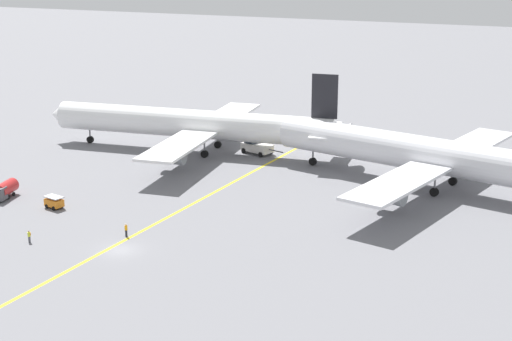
{
  "coord_description": "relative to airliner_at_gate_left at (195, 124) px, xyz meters",
  "views": [
    {
      "loc": [
        50.14,
        -71.54,
        35.14
      ],
      "look_at": [
        6.52,
        25.51,
        4.0
      ],
      "focal_mm": 53.61,
      "sensor_mm": 36.0,
      "label": 1
    }
  ],
  "objects": [
    {
      "name": "pushback_tug",
      "position": [
        10.5,
        3.26,
        -3.7
      ],
      "size": [
        8.79,
        4.39,
        2.98
      ],
      "color": "white",
      "rests_on": "ground"
    },
    {
      "name": "airliner_being_pushed",
      "position": [
        42.11,
        -4.25,
        0.09
      ],
      "size": [
        54.71,
        48.96,
        16.24
      ],
      "color": "silver",
      "rests_on": "ground"
    },
    {
      "name": "ground_crew_ramp_agent_by_cones",
      "position": [
        12.07,
        -40.47,
        -4.08
      ],
      "size": [
        0.36,
        0.36,
        1.71
      ],
      "color": "black",
      "rests_on": "ground"
    },
    {
      "name": "airliner_at_gate_left",
      "position": [
        0.0,
        0.0,
        0.0
      ],
      "size": [
        56.83,
        46.05,
        15.04
      ],
      "color": "white",
      "rests_on": "ground"
    },
    {
      "name": "taxiway_stripe",
      "position": [
        13.04,
        -34.62,
        -4.97
      ],
      "size": [
        7.69,
        119.81,
        0.01
      ],
      "primitive_type": "cube",
      "rotation": [
        0.0,
        0.0,
        -0.06
      ],
      "color": "yellow",
      "rests_on": "ground"
    },
    {
      "name": "gse_fuel_bowser_stubby",
      "position": [
        -12.61,
        -34.82,
        -3.64
      ],
      "size": [
        2.88,
        5.19,
        2.4
      ],
      "color": "red",
      "rests_on": "ground"
    },
    {
      "name": "gse_baggage_cart_near_cluster",
      "position": [
        -3.26,
        -35.36,
        -4.11
      ],
      "size": [
        3.0,
        2.11,
        1.71
      ],
      "color": "orange",
      "rests_on": "ground"
    },
    {
      "name": "ground_plane",
      "position": [
        13.94,
        -44.62,
        -4.97
      ],
      "size": [
        600.0,
        600.0,
        0.0
      ],
      "primitive_type": "plane",
      "color": "slate"
    },
    {
      "name": "ground_crew_wing_walker_right",
      "position": [
        2.24,
        -47.1,
        -4.17
      ],
      "size": [
        0.5,
        0.36,
        1.54
      ],
      "color": "#4C4C51",
      "rests_on": "ground"
    }
  ]
}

